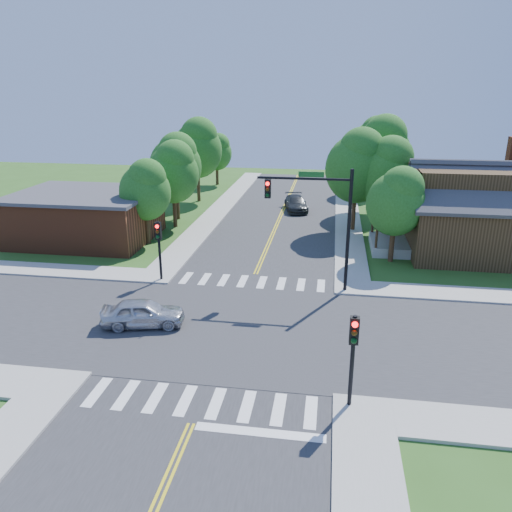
% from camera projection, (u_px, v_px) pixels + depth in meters
% --- Properties ---
extents(ground, '(100.00, 100.00, 0.00)m').
position_uv_depth(ground, '(232.00, 329.00, 24.85)').
color(ground, '#2D551A').
rests_on(ground, ground).
extents(road_ns, '(10.00, 90.00, 0.04)m').
position_uv_depth(road_ns, '(232.00, 328.00, 24.84)').
color(road_ns, '#2D2D30').
rests_on(road_ns, ground).
extents(road_ew, '(90.00, 10.00, 0.04)m').
position_uv_depth(road_ew, '(232.00, 328.00, 24.84)').
color(road_ew, '#2D2D30').
rests_on(road_ew, ground).
extents(intersection_patch, '(10.20, 10.20, 0.06)m').
position_uv_depth(intersection_patch, '(232.00, 329.00, 24.85)').
color(intersection_patch, '#2D2D30').
rests_on(intersection_patch, ground).
extents(sidewalk_ne, '(40.00, 40.00, 0.14)m').
position_uv_depth(sidewalk_ne, '(481.00, 246.00, 37.33)').
color(sidewalk_ne, '#9E9B93').
rests_on(sidewalk_ne, ground).
extents(sidewalk_nw, '(40.00, 40.00, 0.14)m').
position_uv_depth(sidewalk_nw, '(85.00, 228.00, 41.88)').
color(sidewalk_nw, '#9E9B93').
rests_on(sidewalk_nw, ground).
extents(crosswalk_north, '(8.85, 2.00, 0.01)m').
position_uv_depth(crosswalk_north, '(252.00, 282.00, 30.63)').
color(crosswalk_north, white).
rests_on(crosswalk_north, ground).
extents(crosswalk_south, '(8.85, 2.00, 0.01)m').
position_uv_depth(crosswalk_south, '(201.00, 402.00, 19.04)').
color(crosswalk_south, white).
rests_on(crosswalk_south, ground).
extents(centerline, '(0.30, 90.00, 0.01)m').
position_uv_depth(centerline, '(232.00, 328.00, 24.84)').
color(centerline, yellow).
rests_on(centerline, ground).
extents(stop_bar, '(4.60, 0.45, 0.09)m').
position_uv_depth(stop_bar, '(260.00, 433.00, 17.39)').
color(stop_bar, white).
rests_on(stop_bar, ground).
extents(signal_mast_ne, '(5.30, 0.42, 7.20)m').
position_uv_depth(signal_mast_ne, '(319.00, 210.00, 27.93)').
color(signal_mast_ne, black).
rests_on(signal_mast_ne, ground).
extents(signal_pole_se, '(0.34, 0.42, 3.80)m').
position_uv_depth(signal_pole_se, '(353.00, 345.00, 17.92)').
color(signal_pole_se, black).
rests_on(signal_pole_se, ground).
extents(signal_pole_nw, '(0.34, 0.42, 3.80)m').
position_uv_depth(signal_pole_nw, '(159.00, 240.00, 30.00)').
color(signal_pole_nw, black).
rests_on(signal_pole_nw, ground).
extents(house_ne, '(13.05, 8.80, 7.11)m').
position_uv_depth(house_ne, '(483.00, 208.00, 34.89)').
color(house_ne, black).
rests_on(house_ne, ground).
extents(building_nw, '(10.40, 8.40, 3.73)m').
position_uv_depth(building_nw, '(86.00, 216.00, 38.61)').
color(building_nw, brown).
rests_on(building_nw, ground).
extents(tree_e_a, '(3.88, 3.68, 6.59)m').
position_uv_depth(tree_e_a, '(397.00, 200.00, 32.86)').
color(tree_e_a, '#382314').
rests_on(tree_e_a, ground).
extents(tree_e_b, '(4.65, 4.42, 7.90)m').
position_uv_depth(tree_e_b, '(387.00, 170.00, 38.84)').
color(tree_e_b, '#382314').
rests_on(tree_e_b, ground).
extents(tree_e_c, '(5.35, 5.08, 9.10)m').
position_uv_depth(tree_e_c, '(382.00, 149.00, 45.42)').
color(tree_e_c, '#382314').
rests_on(tree_e_c, ground).
extents(tree_e_d, '(4.95, 4.70, 8.42)m').
position_uv_depth(tree_e_d, '(374.00, 143.00, 54.22)').
color(tree_e_d, '#382314').
rests_on(tree_e_d, ground).
extents(tree_w_a, '(3.82, 3.63, 6.50)m').
position_uv_depth(tree_w_a, '(146.00, 189.00, 36.75)').
color(tree_w_a, '#382314').
rests_on(tree_w_a, ground).
extents(tree_w_b, '(4.55, 4.33, 7.74)m').
position_uv_depth(tree_w_b, '(176.00, 163.00, 43.39)').
color(tree_w_b, '#382314').
rests_on(tree_w_b, ground).
extents(tree_w_c, '(5.03, 4.78, 8.56)m').
position_uv_depth(tree_w_c, '(198.00, 147.00, 50.13)').
color(tree_w_c, '#382314').
rests_on(tree_w_c, ground).
extents(tree_w_d, '(3.63, 3.45, 6.17)m').
position_uv_depth(tree_w_d, '(217.00, 151.00, 59.16)').
color(tree_w_d, '#382314').
rests_on(tree_w_d, ground).
extents(tree_house, '(4.97, 4.72, 8.45)m').
position_uv_depth(tree_house, '(358.00, 164.00, 39.57)').
color(tree_house, '#382314').
rests_on(tree_house, ground).
extents(tree_bldg, '(4.33, 4.11, 7.36)m').
position_uv_depth(tree_bldg, '(173.00, 170.00, 41.00)').
color(tree_bldg, '#382314').
rests_on(tree_bldg, ground).
extents(car_silver, '(3.36, 4.79, 1.40)m').
position_uv_depth(car_silver, '(143.00, 313.00, 24.88)').
color(car_silver, silver).
rests_on(car_silver, ground).
extents(car_dgrey, '(3.78, 5.48, 1.37)m').
position_uv_depth(car_dgrey, '(296.00, 204.00, 47.81)').
color(car_dgrey, '#2A2E2F').
rests_on(car_dgrey, ground).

